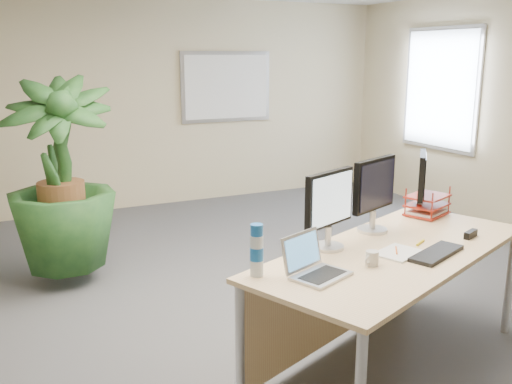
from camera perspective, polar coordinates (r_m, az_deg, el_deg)
name	(u,v)px	position (r m, az deg, el deg)	size (l,w,h in m)	color
floor	(285,332)	(4.30, 2.93, -13.81)	(8.00, 8.00, 0.00)	#45464A
back_wall	(140,105)	(7.60, -11.55, 8.56)	(7.00, 0.04, 2.70)	beige
whiteboard	(226,87)	(7.93, -2.99, 10.46)	(1.30, 0.04, 0.95)	#A5A5A9
window	(440,89)	(7.75, 17.95, 9.77)	(0.04, 1.30, 1.55)	#A5A5A9
desk	(377,271)	(3.76, 12.05, -7.69)	(2.26, 1.60, 0.80)	tan
floor_plant	(62,200)	(5.21, -18.84, -0.78)	(0.84, 0.84, 1.50)	#153C18
monitor_left	(329,205)	(3.52, 7.35, -1.26)	(0.42, 0.20, 0.49)	silver
monitor_right	(374,190)	(3.91, 11.75, 0.19)	(0.44, 0.21, 0.50)	silver
monitor_dark	(422,180)	(4.39, 16.22, 1.17)	(0.31, 0.34, 0.47)	silver
laptop	(313,265)	(3.15, 5.69, -7.25)	(0.39, 0.37, 0.22)	#B8B8BC
keyboard	(437,253)	(3.61, 17.61, -5.86)	(0.45, 0.15, 0.02)	black
coffee_mug	(372,258)	(3.34, 11.49, -6.51)	(0.11, 0.08, 0.08)	silver
spiral_notebook	(398,253)	(3.57, 14.04, -5.92)	(0.28, 0.21, 0.01)	silver
orange_pen	(396,250)	(3.58, 13.86, -5.66)	(0.01, 0.01, 0.14)	orange
yellow_highlighter	(420,243)	(3.79, 16.11, -4.89)	(0.02, 0.02, 0.12)	yellow
water_bottle	(257,251)	(3.10, 0.07, -5.94)	(0.07, 0.07, 0.29)	silver
letter_tray	(427,207)	(4.46, 16.73, -1.40)	(0.38, 0.34, 0.15)	maroon
stapler	(471,234)	(4.02, 20.67, -3.96)	(0.14, 0.04, 0.05)	black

